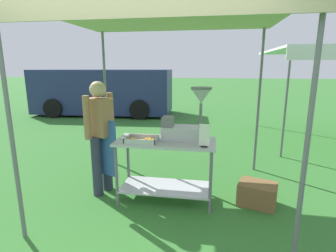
{
  "coord_description": "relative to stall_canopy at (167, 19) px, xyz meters",
  "views": [
    {
      "loc": [
        0.71,
        -2.44,
        1.8
      ],
      "look_at": [
        0.13,
        1.03,
        1.0
      ],
      "focal_mm": 28.13,
      "sensor_mm": 36.0,
      "label": 1
    }
  ],
  "objects": [
    {
      "name": "van_navy",
      "position": [
        -3.52,
        6.2,
        -1.49
      ],
      "size": [
        5.18,
        2.33,
        1.69
      ],
      "color": "navy",
      "rests_on": "ground"
    },
    {
      "name": "supply_crate",
      "position": [
        1.22,
        -0.0,
        -2.22
      ],
      "size": [
        0.56,
        0.49,
        0.3
      ],
      "color": "brown",
      "rests_on": "ground"
    },
    {
      "name": "menu_sign",
      "position": [
        0.51,
        -0.3,
        -1.39
      ],
      "size": [
        0.13,
        0.05,
        0.28
      ],
      "color": "black",
      "rests_on": "donut_cart"
    },
    {
      "name": "donut_tray",
      "position": [
        -0.28,
        -0.23,
        -1.49
      ],
      "size": [
        0.41,
        0.28,
        0.07
      ],
      "color": "#B7B7BC",
      "rests_on": "donut_cart"
    },
    {
      "name": "donut_fryer",
      "position": [
        0.28,
        -0.02,
        -1.26
      ],
      "size": [
        0.63,
        0.28,
        0.69
      ],
      "color": "#B7B7BC",
      "rests_on": "donut_cart"
    },
    {
      "name": "stall_canopy",
      "position": [
        0.0,
        0.0,
        0.0
      ],
      "size": [
        2.93,
        2.59,
        2.45
      ],
      "color": "slate",
      "rests_on": "ground"
    },
    {
      "name": "donut_cart",
      "position": [
        -0.0,
        -0.1,
        -1.76
      ],
      "size": [
        1.3,
        0.59,
        0.85
      ],
      "color": "#B7B7BC",
      "rests_on": "ground"
    },
    {
      "name": "ground_plane",
      "position": [
        -0.13,
        5.07,
        -2.36
      ],
      "size": [
        70.0,
        70.0,
        0.0
      ],
      "primitive_type": "plane",
      "color": "#33702D"
    },
    {
      "name": "vendor",
      "position": [
        -0.94,
        -0.01,
        -1.46
      ],
      "size": [
        0.46,
        0.53,
        1.61
      ],
      "color": "#2D3347",
      "rests_on": "ground"
    }
  ]
}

